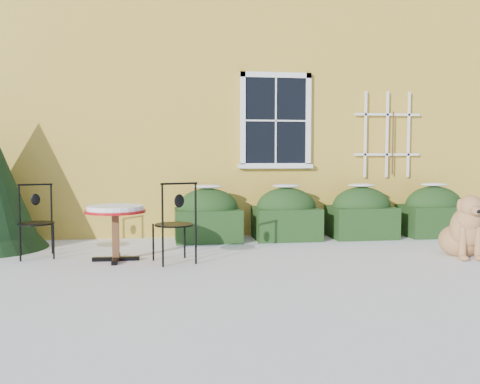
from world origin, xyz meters
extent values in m
plane|color=white|center=(0.00, 0.00, 0.00)|extent=(80.00, 80.00, 0.00)
cube|color=gold|center=(0.00, 7.00, 3.00)|extent=(12.00, 8.00, 6.00)
cube|color=black|center=(0.90, 2.96, 1.98)|extent=(1.05, 0.03, 1.45)
cube|color=white|center=(0.90, 2.95, 2.75)|extent=(1.23, 0.06, 0.09)
cube|color=white|center=(0.90, 2.95, 1.21)|extent=(1.23, 0.06, 0.09)
cube|color=white|center=(0.33, 2.95, 1.98)|extent=(0.09, 0.06, 1.63)
cube|color=white|center=(1.47, 2.95, 1.98)|extent=(0.09, 0.06, 1.63)
cube|color=white|center=(0.90, 2.94, 1.98)|extent=(0.02, 0.02, 1.45)
cube|color=white|center=(0.90, 2.94, 1.98)|extent=(1.05, 0.02, 0.02)
cube|color=white|center=(0.90, 2.95, 1.20)|extent=(1.29, 0.14, 0.07)
cube|color=white|center=(2.50, 2.94, 1.75)|extent=(0.04, 0.03, 1.50)
cube|color=white|center=(2.90, 2.94, 1.75)|extent=(0.04, 0.03, 1.50)
cube|color=white|center=(3.30, 2.94, 1.75)|extent=(0.04, 0.03, 1.50)
cube|color=white|center=(2.90, 2.94, 1.40)|extent=(1.20, 0.03, 0.04)
cube|color=white|center=(2.90, 2.94, 2.10)|extent=(1.20, 0.03, 0.04)
cylinder|color=#472D19|center=(3.00, 2.92, 1.60)|extent=(0.02, 0.02, 1.10)
cube|color=black|center=(-0.30, 2.55, 0.26)|extent=(1.05, 0.80, 0.52)
ellipsoid|color=black|center=(-0.30, 2.55, 0.52)|extent=(1.00, 0.72, 0.67)
ellipsoid|color=white|center=(-0.30, 2.55, 0.88)|extent=(0.47, 0.32, 0.06)
cube|color=black|center=(1.00, 2.55, 0.26)|extent=(1.05, 0.80, 0.52)
ellipsoid|color=black|center=(1.00, 2.55, 0.52)|extent=(1.00, 0.72, 0.67)
ellipsoid|color=white|center=(1.00, 2.55, 0.88)|extent=(0.47, 0.32, 0.06)
cube|color=black|center=(2.30, 2.55, 0.26)|extent=(1.05, 0.80, 0.52)
ellipsoid|color=black|center=(2.30, 2.55, 0.52)|extent=(1.00, 0.72, 0.67)
ellipsoid|color=white|center=(2.30, 2.55, 0.88)|extent=(0.47, 0.32, 0.06)
cube|color=black|center=(3.60, 2.55, 0.26)|extent=(1.05, 0.80, 0.52)
ellipsoid|color=black|center=(3.60, 2.55, 0.52)|extent=(1.00, 0.72, 0.67)
ellipsoid|color=white|center=(3.60, 2.55, 0.88)|extent=(0.47, 0.32, 0.06)
cube|color=black|center=(-1.64, 1.10, 0.03)|extent=(0.61, 0.07, 0.05)
cube|color=black|center=(-1.64, 1.10, 0.03)|extent=(0.07, 0.61, 0.05)
cube|color=brown|center=(-1.64, 1.10, 0.33)|extent=(0.09, 0.09, 0.66)
cylinder|color=#A10D10|center=(-1.64, 1.10, 0.66)|extent=(0.79, 0.79, 0.03)
cylinder|color=white|center=(-1.64, 1.10, 0.70)|extent=(0.73, 0.73, 0.06)
cylinder|color=black|center=(-0.73, 1.16, 0.25)|extent=(0.03, 0.03, 0.49)
cylinder|color=black|center=(-1.15, 1.04, 0.25)|extent=(0.03, 0.03, 0.49)
cylinder|color=black|center=(-0.61, 0.75, 0.25)|extent=(0.03, 0.03, 0.49)
cylinder|color=black|center=(-1.03, 0.62, 0.25)|extent=(0.03, 0.03, 0.49)
cylinder|color=black|center=(-0.88, 0.89, 0.49)|extent=(0.50, 0.50, 0.02)
cylinder|color=black|center=(-0.61, 0.75, 0.76)|extent=(0.03, 0.03, 0.55)
cylinder|color=black|center=(-1.03, 0.62, 0.76)|extent=(0.03, 0.03, 0.55)
cylinder|color=black|center=(-0.82, 0.68, 1.04)|extent=(0.47, 0.16, 0.03)
ellipsoid|color=black|center=(-0.82, 0.68, 0.82)|extent=(0.13, 0.07, 0.17)
cylinder|color=black|center=(-2.88, 1.24, 0.23)|extent=(0.02, 0.02, 0.47)
cylinder|color=black|center=(-2.47, 1.34, 0.23)|extent=(0.02, 0.02, 0.47)
cylinder|color=black|center=(-2.97, 1.65, 0.23)|extent=(0.02, 0.02, 0.47)
cylinder|color=black|center=(-2.57, 1.74, 0.23)|extent=(0.02, 0.02, 0.47)
cylinder|color=black|center=(-2.72, 1.49, 0.47)|extent=(0.48, 0.48, 0.02)
cylinder|color=black|center=(-2.97, 1.65, 0.72)|extent=(0.02, 0.02, 0.52)
cylinder|color=black|center=(-2.57, 1.74, 0.72)|extent=(0.02, 0.02, 0.52)
cylinder|color=black|center=(-2.77, 1.69, 0.98)|extent=(0.45, 0.13, 0.02)
ellipsoid|color=black|center=(-2.77, 1.69, 0.78)|extent=(0.13, 0.06, 0.16)
ellipsoid|color=tan|center=(3.05, 0.80, 0.20)|extent=(0.64, 0.69, 0.45)
ellipsoid|color=tan|center=(3.02, 0.60, 0.41)|extent=(0.48, 0.44, 0.56)
sphere|color=tan|center=(3.01, 0.54, 0.53)|extent=(0.35, 0.35, 0.35)
cylinder|color=tan|center=(2.90, 0.47, 0.23)|extent=(0.09, 0.09, 0.45)
cylinder|color=tan|center=(3.10, 0.44, 0.23)|extent=(0.09, 0.09, 0.45)
ellipsoid|color=tan|center=(2.89, 0.42, 0.04)|extent=(0.12, 0.16, 0.07)
ellipsoid|color=tan|center=(3.10, 0.39, 0.04)|extent=(0.12, 0.16, 0.07)
cylinder|color=tan|center=(3.01, 0.53, 0.59)|extent=(0.24, 0.28, 0.24)
sphere|color=tan|center=(3.01, 0.48, 0.72)|extent=(0.30, 0.30, 0.30)
ellipsoid|color=tan|center=(2.99, 0.35, 0.68)|extent=(0.17, 0.25, 0.13)
sphere|color=black|center=(2.97, 0.25, 0.67)|extent=(0.05, 0.05, 0.05)
ellipsoid|color=tan|center=(2.89, 0.54, 0.72)|extent=(0.09, 0.11, 0.19)
ellipsoid|color=tan|center=(3.14, 0.50, 0.72)|extent=(0.09, 0.11, 0.19)
cylinder|color=tan|center=(3.27, 1.00, 0.06)|extent=(0.21, 0.36, 0.08)
camera|label=1|loc=(-1.03, -6.02, 1.40)|focal=40.00mm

